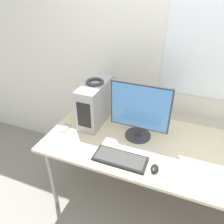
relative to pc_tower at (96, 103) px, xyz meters
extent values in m
cube|color=silver|center=(0.76, 0.41, 0.41)|extent=(8.00, 0.06, 2.70)
cube|color=white|center=(0.91, 0.38, 0.74)|extent=(0.79, 0.01, 1.37)
cube|color=beige|center=(0.76, -0.15, -0.21)|extent=(2.16, 0.88, 0.03)
cylinder|color=#99999E|center=(-0.24, -0.51, -0.58)|extent=(0.04, 0.04, 0.72)
cylinder|color=#99999E|center=(-0.24, 0.20, -0.58)|extent=(0.04, 0.04, 0.72)
cube|color=#9E9EA3|center=(0.00, 0.00, 0.00)|extent=(0.18, 0.48, 0.40)
cube|color=black|center=(0.00, -0.24, 0.00)|extent=(0.13, 0.00, 0.24)
torus|color=#333338|center=(0.00, 0.00, 0.21)|extent=(0.16, 0.16, 0.03)
cylinder|color=#333338|center=(0.45, -0.10, -0.19)|extent=(0.23, 0.23, 0.02)
cylinder|color=#333338|center=(0.45, -0.10, -0.14)|extent=(0.05, 0.05, 0.09)
cube|color=#333338|center=(0.45, -0.10, 0.10)|extent=(0.50, 0.03, 0.41)
cube|color=#4C8CD8|center=(0.45, -0.11, 0.10)|extent=(0.48, 0.00, 0.38)
cube|color=black|center=(0.40, -0.43, -0.19)|extent=(0.41, 0.18, 0.02)
cube|color=#383838|center=(0.40, -0.43, -0.18)|extent=(0.38, 0.15, 0.00)
ellipsoid|color=black|center=(0.67, -0.44, -0.18)|extent=(0.06, 0.09, 0.03)
cube|color=#99999E|center=(-0.22, -0.24, -0.19)|extent=(0.08, 0.13, 0.01)
camera|label=1|loc=(0.80, -1.61, 1.01)|focal=35.00mm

